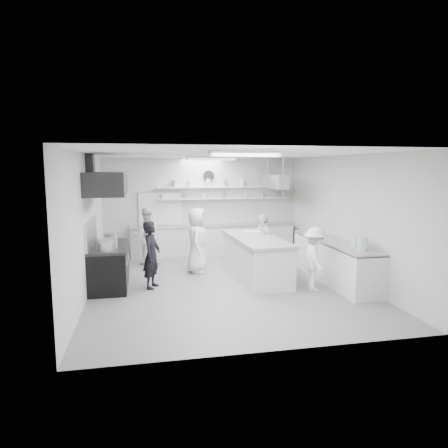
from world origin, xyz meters
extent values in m
cube|color=gray|center=(0.00, 0.00, -0.01)|extent=(6.00, 7.00, 0.02)
cube|color=white|center=(0.00, 0.00, 3.01)|extent=(6.00, 7.00, 0.02)
cube|color=silver|center=(0.00, 3.50, 1.50)|extent=(6.00, 0.04, 3.00)
cube|color=silver|center=(0.00, -3.50, 1.50)|extent=(6.00, 0.04, 3.00)
cube|color=silver|center=(-3.00, 0.00, 1.50)|extent=(0.04, 7.00, 3.00)
cube|color=silver|center=(3.00, 0.00, 1.50)|extent=(0.04, 7.00, 3.00)
cube|color=black|center=(-2.60, 0.40, 0.45)|extent=(0.80, 1.80, 0.90)
cube|color=#262628|center=(-2.60, 0.40, 2.35)|extent=(0.85, 2.00, 0.50)
cube|color=silver|center=(0.30, 3.20, 0.46)|extent=(5.00, 0.60, 0.92)
cube|color=silver|center=(0.70, 3.37, 1.75)|extent=(4.20, 0.26, 0.04)
cube|color=silver|center=(0.70, 3.37, 2.10)|extent=(4.20, 0.26, 0.04)
cube|color=black|center=(-1.30, 3.48, 1.45)|extent=(1.30, 0.04, 1.00)
cylinder|color=silver|center=(0.20, 3.46, 2.45)|extent=(0.32, 0.05, 0.32)
cube|color=silver|center=(2.65, -0.20, 0.47)|extent=(0.74, 3.30, 0.94)
cube|color=#BBBBBB|center=(2.00, 2.40, 2.30)|extent=(0.30, 1.60, 0.40)
cube|color=silver|center=(0.00, -1.80, 2.94)|extent=(1.30, 0.25, 0.10)
cube|color=silver|center=(0.00, 1.80, 2.94)|extent=(1.30, 0.25, 0.10)
cube|color=silver|center=(0.88, 0.42, 0.48)|extent=(1.09, 2.66, 0.97)
cylinder|color=#BBBBBB|center=(-2.60, 0.03, 1.03)|extent=(0.43, 0.43, 0.25)
imported|color=black|center=(-1.65, 0.08, 0.76)|extent=(0.54, 0.65, 1.52)
imported|color=white|center=(-1.75, 2.39, 0.81)|extent=(0.84, 0.68, 1.61)
imported|color=white|center=(-0.47, 1.25, 0.84)|extent=(0.71, 0.92, 1.67)
imported|color=white|center=(1.23, 0.99, 0.76)|extent=(0.62, 0.96, 1.51)
imported|color=white|center=(1.87, -0.81, 0.71)|extent=(0.66, 0.99, 1.41)
imported|color=#BBBBBB|center=(0.82, 1.17, 1.00)|extent=(0.32, 0.32, 0.06)
imported|color=silver|center=(1.02, -0.11, 1.00)|extent=(0.20, 0.20, 0.06)
imported|color=silver|center=(2.71, 0.69, 0.97)|extent=(0.29, 0.29, 0.06)
camera|label=1|loc=(-1.81, -8.85, 2.70)|focal=32.08mm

